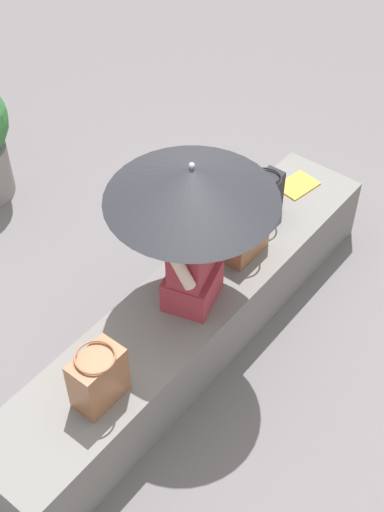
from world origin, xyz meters
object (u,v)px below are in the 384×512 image
Objects in this scene: parasol at (192,184)px; tote_bag_canvas at (98,378)px; person_seated at (192,253)px; magazine at (298,185)px; handbag_black at (264,198)px; shoulder_bag_spare at (245,237)px.

parasol is 1.13m from tote_bag_canvas.
person_seated is 3.21× the size of magazine.
parasol reaches higher than tote_bag_canvas.
tote_bag_canvas is (1.74, 0.14, 0.01)m from handbag_black.
parasol is 0.88m from shoulder_bag_spare.
parasol is at bearing 4.18° from handbag_black.
magazine is at bearing 177.61° from handbag_black.
parasol is 1.54m from magazine.
person_seated is 0.89m from tote_bag_canvas.
parasol reaches higher than handbag_black.
shoulder_bag_spare is 1.13× the size of magazine.
shoulder_bag_spare is at bearing -178.40° from tote_bag_canvas.
parasol is 1.10m from handbag_black.
shoulder_bag_spare is (0.36, 0.10, -0.03)m from handbag_black.
person_seated reaches higher than magazine.
handbag_black is 1.21× the size of magazine.
tote_bag_canvas is at bearing 3.71° from person_seated.
shoulder_bag_spare is at bearing 175.00° from parasol.
tote_bag_canvas is 2.17m from magazine.
person_seated is 0.48m from parasol.
tote_bag_canvas is at bearing 12.82° from magazine.
handbag_black is 0.94× the size of tote_bag_canvas.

